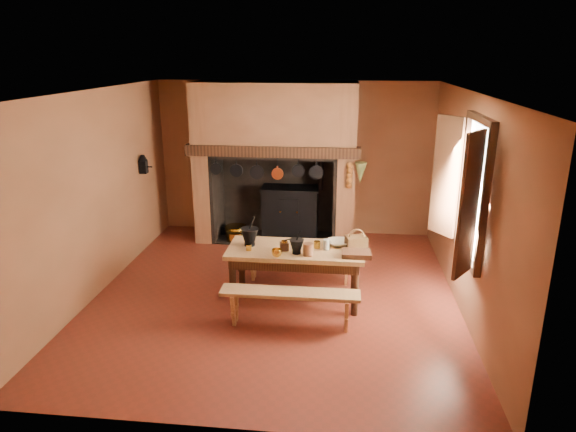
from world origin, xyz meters
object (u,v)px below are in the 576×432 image
object	(u,v)px
coffee_grinder	(284,246)
iron_range	(291,211)
bench_front	(290,300)
wicker_basket	(356,241)
work_table	(295,257)
mixing_bowl	(339,243)

from	to	relation	value
coffee_grinder	iron_range	bearing A→B (deg)	78.28
bench_front	wicker_basket	bearing A→B (deg)	45.37
iron_range	work_table	bearing A→B (deg)	-82.61
iron_range	work_table	world-z (taller)	iron_range
work_table	wicker_basket	distance (m)	0.84
bench_front	coffee_grinder	xyz separation A→B (m)	(-0.14, 0.60, 0.48)
bench_front	mixing_bowl	bearing A→B (deg)	56.37
iron_range	wicker_basket	distance (m)	2.78
bench_front	coffee_grinder	bearing A→B (deg)	103.09
mixing_bowl	coffee_grinder	bearing A→B (deg)	-160.36
work_table	bench_front	distance (m)	0.75
mixing_bowl	wicker_basket	bearing A→B (deg)	-10.28
iron_range	wicker_basket	world-z (taller)	iron_range
coffee_grinder	mixing_bowl	world-z (taller)	coffee_grinder
work_table	coffee_grinder	bearing A→B (deg)	-147.48
iron_range	work_table	distance (m)	2.65
bench_front	wicker_basket	distance (m)	1.25
bench_front	wicker_basket	xyz separation A→B (m)	(0.80, 0.81, 0.50)
iron_range	coffee_grinder	distance (m)	2.75
bench_front	mixing_bowl	distance (m)	1.12
wicker_basket	mixing_bowl	bearing A→B (deg)	154.46
work_table	mixing_bowl	bearing A→B (deg)	16.05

